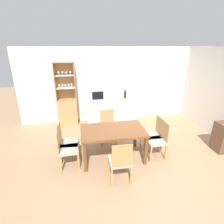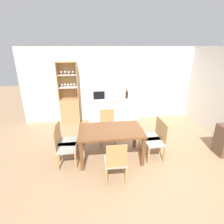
% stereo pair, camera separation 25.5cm
% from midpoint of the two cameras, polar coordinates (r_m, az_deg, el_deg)
% --- Properties ---
extents(ground_plane, '(18.00, 18.00, 0.00)m').
position_cam_midpoint_polar(ground_plane, '(4.42, 10.37, -15.18)').
color(ground_plane, '#A37F5B').
extents(wall_back, '(6.80, 0.06, 2.55)m').
position_cam_midpoint_polar(wall_back, '(6.27, 4.13, 8.89)').
color(wall_back, silver).
rests_on(wall_back, ground_plane).
extents(kitchen_counter, '(1.64, 0.55, 1.00)m').
position_cam_midpoint_polar(kitchen_counter, '(5.77, 1.54, -0.16)').
color(kitchen_counter, silver).
rests_on(kitchen_counter, ground_plane).
extents(display_cabinet, '(0.64, 0.38, 2.10)m').
position_cam_midpoint_polar(display_cabinet, '(6.16, -12.40, 1.89)').
color(display_cabinet, tan).
rests_on(display_cabinet, ground_plane).
extents(dining_table, '(1.48, 0.90, 0.76)m').
position_cam_midpoint_polar(dining_table, '(4.10, 1.40, -6.95)').
color(dining_table, brown).
rests_on(dining_table, ground_plane).
extents(dining_chair_head_near, '(0.43, 0.43, 0.91)m').
position_cam_midpoint_polar(dining_chair_head_near, '(3.56, 3.26, -15.85)').
color(dining_chair_head_near, '#999E93').
rests_on(dining_chair_head_near, ground_plane).
extents(dining_chair_side_right_far, '(0.43, 0.43, 0.91)m').
position_cam_midpoint_polar(dining_chair_side_right_far, '(4.58, 14.63, -7.53)').
color(dining_chair_side_right_far, '#999E93').
rests_on(dining_chair_side_right_far, ground_plane).
extents(dining_chair_side_left_far, '(0.46, 0.46, 0.91)m').
position_cam_midpoint_polar(dining_chair_side_left_far, '(4.32, -13.30, -9.23)').
color(dining_chair_side_left_far, '#999E93').
rests_on(dining_chair_side_left_far, ground_plane).
extents(dining_chair_side_left_near, '(0.44, 0.44, 0.91)m').
position_cam_midpoint_polar(dining_chair_side_left_near, '(4.08, -13.67, -11.16)').
color(dining_chair_side_left_near, '#999E93').
rests_on(dining_chair_side_left_near, ground_plane).
extents(dining_chair_side_right_near, '(0.44, 0.44, 0.91)m').
position_cam_midpoint_polar(dining_chair_side_right_near, '(4.36, 15.88, -9.17)').
color(dining_chair_side_right_near, '#999E93').
rests_on(dining_chair_side_right_near, ground_plane).
extents(dining_chair_head_far, '(0.43, 0.43, 0.91)m').
position_cam_midpoint_polar(dining_chair_head_far, '(4.88, 0.05, -4.90)').
color(dining_chair_head_far, '#999E93').
rests_on(dining_chair_head_far, ground_plane).
extents(microwave, '(0.53, 0.38, 0.29)m').
position_cam_midpoint_polar(microwave, '(5.55, -2.26, 5.96)').
color(microwave, '#B7BABF').
rests_on(microwave, kitchen_counter).
extents(wine_bottle, '(0.08, 0.08, 0.30)m').
position_cam_midpoint_polar(wine_bottle, '(5.58, 6.14, 5.64)').
color(wine_bottle, black).
rests_on(wine_bottle, kitchen_counter).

